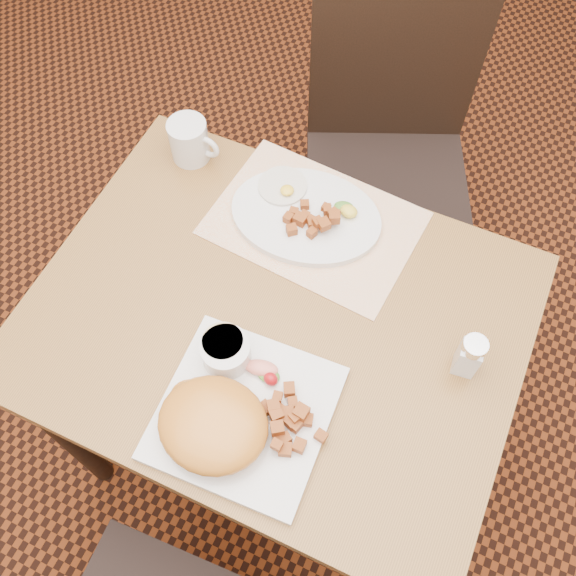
# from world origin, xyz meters

# --- Properties ---
(ground) EXTENTS (8.00, 8.00, 0.00)m
(ground) POSITION_xyz_m (0.00, 0.00, 0.00)
(ground) COLOR black
(ground) RESTS_ON ground
(table) EXTENTS (0.90, 0.70, 0.75)m
(table) POSITION_xyz_m (0.00, 0.00, 0.64)
(table) COLOR olive
(table) RESTS_ON ground
(chair_far) EXTENTS (0.56, 0.56, 0.97)m
(chair_far) POSITION_xyz_m (0.01, 0.67, 0.54)
(chair_far) COLOR black
(chair_far) RESTS_ON ground
(placemat) EXTENTS (0.42, 0.31, 0.00)m
(placemat) POSITION_xyz_m (-0.02, 0.22, 0.75)
(placemat) COLOR white
(placemat) RESTS_ON table
(plate_square) EXTENTS (0.29, 0.29, 0.02)m
(plate_square) POSITION_xyz_m (0.03, -0.19, 0.76)
(plate_square) COLOR silver
(plate_square) RESTS_ON table
(plate_oval) EXTENTS (0.33, 0.26, 0.02)m
(plate_oval) POSITION_xyz_m (-0.04, 0.23, 0.76)
(plate_oval) COLOR silver
(plate_oval) RESTS_ON placemat
(hollandaise_mound) EXTENTS (0.19, 0.16, 0.07)m
(hollandaise_mound) POSITION_xyz_m (0.00, -0.24, 0.80)
(hollandaise_mound) COLOR orange
(hollandaise_mound) RESTS_ON plate_square
(ramekin) EXTENTS (0.09, 0.09, 0.05)m
(ramekin) POSITION_xyz_m (-0.04, -0.11, 0.79)
(ramekin) COLOR silver
(ramekin) RESTS_ON plate_square
(garnish_sq) EXTENTS (0.07, 0.05, 0.03)m
(garnish_sq) POSITION_xyz_m (0.04, -0.12, 0.78)
(garnish_sq) COLOR #387223
(garnish_sq) RESTS_ON plate_square
(fried_egg) EXTENTS (0.10, 0.10, 0.02)m
(fried_egg) POSITION_xyz_m (-0.11, 0.27, 0.77)
(fried_egg) COLOR white
(fried_egg) RESTS_ON plate_oval
(garnish_ov) EXTENTS (0.06, 0.04, 0.02)m
(garnish_ov) POSITION_xyz_m (0.04, 0.26, 0.78)
(garnish_ov) COLOR #387223
(garnish_ov) RESTS_ON plate_oval
(salt_shaker) EXTENTS (0.05, 0.05, 0.10)m
(salt_shaker) POSITION_xyz_m (0.34, 0.05, 0.80)
(salt_shaker) COLOR white
(salt_shaker) RESTS_ON table
(coffee_mug) EXTENTS (0.11, 0.08, 0.09)m
(coffee_mug) POSITION_xyz_m (-0.32, 0.28, 0.80)
(coffee_mug) COLOR silver
(coffee_mug) RESTS_ON table
(home_fries_sq) EXTENTS (0.13, 0.12, 0.04)m
(home_fries_sq) POSITION_xyz_m (0.11, -0.18, 0.78)
(home_fries_sq) COLOR #A6501A
(home_fries_sq) RESTS_ON plate_square
(home_fries_ov) EXTENTS (0.11, 0.09, 0.04)m
(home_fries_ov) POSITION_xyz_m (-0.02, 0.21, 0.78)
(home_fries_ov) COLOR #A6501A
(home_fries_ov) RESTS_ON plate_oval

